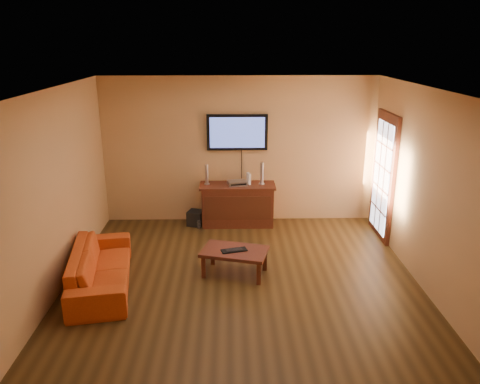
{
  "coord_description": "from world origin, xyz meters",
  "views": [
    {
      "loc": [
        -0.16,
        -5.93,
        3.29
      ],
      "look_at": [
        -0.02,
        0.8,
        1.1
      ],
      "focal_mm": 35.0,
      "sensor_mm": 36.0,
      "label": 1
    }
  ],
  "objects_px": {
    "av_receiver": "(237,183)",
    "subwoofer": "(196,218)",
    "speaker_left": "(207,175)",
    "sofa": "(100,261)",
    "media_console": "(238,204)",
    "keyboard": "(234,250)",
    "coffee_table": "(235,253)",
    "bottle": "(199,224)",
    "television": "(237,132)",
    "game_console": "(249,179)",
    "speaker_right": "(262,174)"
  },
  "relations": [
    {
      "from": "game_console",
      "to": "bottle",
      "type": "height_order",
      "value": "game_console"
    },
    {
      "from": "av_receiver",
      "to": "subwoofer",
      "type": "bearing_deg",
      "value": 167.95
    },
    {
      "from": "sofa",
      "to": "subwoofer",
      "type": "height_order",
      "value": "sofa"
    },
    {
      "from": "sofa",
      "to": "av_receiver",
      "type": "xyz_separation_m",
      "value": [
        1.93,
        2.25,
        0.44
      ]
    },
    {
      "from": "speaker_left",
      "to": "keyboard",
      "type": "bearing_deg",
      "value": -76.69
    },
    {
      "from": "speaker_left",
      "to": "av_receiver",
      "type": "bearing_deg",
      "value": -4.92
    },
    {
      "from": "coffee_table",
      "to": "subwoofer",
      "type": "bearing_deg",
      "value": 109.98
    },
    {
      "from": "speaker_left",
      "to": "game_console",
      "type": "relative_size",
      "value": 1.84
    },
    {
      "from": "speaker_right",
      "to": "game_console",
      "type": "height_order",
      "value": "speaker_right"
    },
    {
      "from": "media_console",
      "to": "sofa",
      "type": "xyz_separation_m",
      "value": [
        -1.94,
        -2.26,
        -0.02
      ]
    },
    {
      "from": "av_receiver",
      "to": "game_console",
      "type": "bearing_deg",
      "value": 0.71
    },
    {
      "from": "bottle",
      "to": "subwoofer",
      "type": "bearing_deg",
      "value": 108.57
    },
    {
      "from": "television",
      "to": "keyboard",
      "type": "bearing_deg",
      "value": -92.11
    },
    {
      "from": "speaker_left",
      "to": "sofa",
      "type": "bearing_deg",
      "value": -120.98
    },
    {
      "from": "coffee_table",
      "to": "keyboard",
      "type": "relative_size",
      "value": 2.66
    },
    {
      "from": "media_console",
      "to": "bottle",
      "type": "bearing_deg",
      "value": -163.26
    },
    {
      "from": "media_console",
      "to": "keyboard",
      "type": "bearing_deg",
      "value": -92.35
    },
    {
      "from": "sofa",
      "to": "bottle",
      "type": "bearing_deg",
      "value": -40.81
    },
    {
      "from": "media_console",
      "to": "av_receiver",
      "type": "bearing_deg",
      "value": -124.45
    },
    {
      "from": "television",
      "to": "game_console",
      "type": "distance_m",
      "value": 0.87
    },
    {
      "from": "speaker_left",
      "to": "bottle",
      "type": "xyz_separation_m",
      "value": [
        -0.15,
        -0.25,
        -0.87
      ]
    },
    {
      "from": "av_receiver",
      "to": "subwoofer",
      "type": "height_order",
      "value": "av_receiver"
    },
    {
      "from": "sofa",
      "to": "speaker_right",
      "type": "bearing_deg",
      "value": -56.06
    },
    {
      "from": "television",
      "to": "speaker_left",
      "type": "bearing_deg",
      "value": -161.59
    },
    {
      "from": "game_console",
      "to": "bottle",
      "type": "distance_m",
      "value": 1.24
    },
    {
      "from": "speaker_right",
      "to": "keyboard",
      "type": "xyz_separation_m",
      "value": [
        -0.53,
        -2.01,
        -0.57
      ]
    },
    {
      "from": "coffee_table",
      "to": "speaker_right",
      "type": "distance_m",
      "value": 2.15
    },
    {
      "from": "sofa",
      "to": "bottle",
      "type": "height_order",
      "value": "sofa"
    },
    {
      "from": "sofa",
      "to": "media_console",
      "type": "bearing_deg",
      "value": -50.5
    },
    {
      "from": "media_console",
      "to": "game_console",
      "type": "distance_m",
      "value": 0.53
    },
    {
      "from": "television",
      "to": "bottle",
      "type": "relative_size",
      "value": 6.13
    },
    {
      "from": "speaker_left",
      "to": "speaker_right",
      "type": "xyz_separation_m",
      "value": [
        1.0,
        -0.01,
        0.01
      ]
    },
    {
      "from": "television",
      "to": "av_receiver",
      "type": "bearing_deg",
      "value": -92.02
    },
    {
      "from": "sofa",
      "to": "keyboard",
      "type": "height_order",
      "value": "sofa"
    },
    {
      "from": "speaker_right",
      "to": "bottle",
      "type": "relative_size",
      "value": 2.25
    },
    {
      "from": "coffee_table",
      "to": "bottle",
      "type": "bearing_deg",
      "value": 110.14
    },
    {
      "from": "media_console",
      "to": "speaker_left",
      "type": "bearing_deg",
      "value": 176.38
    },
    {
      "from": "subwoofer",
      "to": "television",
      "type": "bearing_deg",
      "value": 34.04
    },
    {
      "from": "television",
      "to": "sofa",
      "type": "xyz_separation_m",
      "value": [
        -1.94,
        -2.48,
        -1.33
      ]
    },
    {
      "from": "speaker_left",
      "to": "keyboard",
      "type": "relative_size",
      "value": 0.95
    },
    {
      "from": "coffee_table",
      "to": "speaker_left",
      "type": "bearing_deg",
      "value": 103.68
    },
    {
      "from": "speaker_right",
      "to": "av_receiver",
      "type": "relative_size",
      "value": 1.21
    },
    {
      "from": "media_console",
      "to": "av_receiver",
      "type": "relative_size",
      "value": 4.12
    },
    {
      "from": "speaker_left",
      "to": "game_console",
      "type": "distance_m",
      "value": 0.77
    },
    {
      "from": "coffee_table",
      "to": "keyboard",
      "type": "height_order",
      "value": "keyboard"
    },
    {
      "from": "media_console",
      "to": "keyboard",
      "type": "xyz_separation_m",
      "value": [
        -0.08,
        -1.98,
        0.0
      ]
    },
    {
      "from": "subwoofer",
      "to": "speaker_right",
      "type": "bearing_deg",
      "value": 19.18
    },
    {
      "from": "speaker_left",
      "to": "subwoofer",
      "type": "height_order",
      "value": "speaker_left"
    },
    {
      "from": "television",
      "to": "subwoofer",
      "type": "relative_size",
      "value": 4.05
    },
    {
      "from": "speaker_left",
      "to": "subwoofer",
      "type": "bearing_deg",
      "value": -167.43
    }
  ]
}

